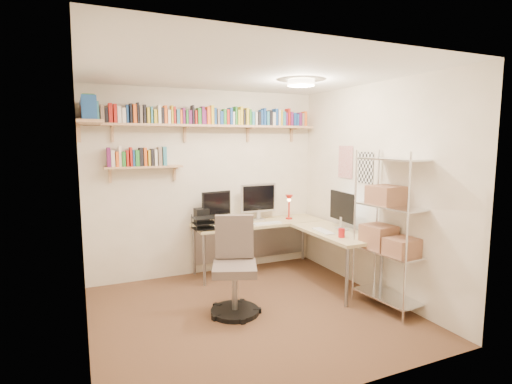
% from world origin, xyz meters
% --- Properties ---
extents(ground, '(3.20, 3.20, 0.00)m').
position_xyz_m(ground, '(0.00, 0.00, 0.00)').
color(ground, '#4E3321').
rests_on(ground, ground).
extents(room_shell, '(3.24, 3.04, 2.52)m').
position_xyz_m(room_shell, '(0.00, 0.00, 1.55)').
color(room_shell, beige).
rests_on(room_shell, ground).
extents(wall_shelves, '(3.12, 1.09, 0.80)m').
position_xyz_m(wall_shelves, '(-0.44, 1.30, 2.02)').
color(wall_shelves, tan).
rests_on(wall_shelves, ground).
extents(corner_desk, '(1.89, 1.84, 1.23)m').
position_xyz_m(corner_desk, '(0.69, 0.98, 0.70)').
color(corner_desk, beige).
rests_on(corner_desk, ground).
extents(office_chair, '(0.59, 0.59, 1.03)m').
position_xyz_m(office_chair, '(-0.14, 0.11, 0.43)').
color(office_chair, black).
rests_on(office_chair, ground).
extents(wire_rack, '(0.43, 0.78, 1.73)m').
position_xyz_m(wire_rack, '(1.42, -0.46, 0.91)').
color(wire_rack, silver).
rests_on(wire_rack, ground).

